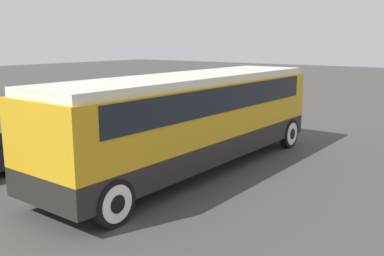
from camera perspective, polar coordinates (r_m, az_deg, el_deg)
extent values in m
plane|color=#423F3D|center=(13.56, 0.00, -5.58)|extent=(120.00, 120.00, 0.00)
cube|color=black|center=(13.35, 0.00, -2.26)|extent=(10.84, 2.57, 0.69)
cube|color=gold|center=(13.12, 0.00, 2.64)|extent=(10.84, 2.57, 1.62)
cube|color=black|center=(13.07, 0.00, 4.35)|extent=(9.54, 2.61, 0.73)
cube|color=silver|center=(13.01, 0.00, 6.64)|extent=(10.62, 2.36, 0.22)
cube|color=gold|center=(17.60, 10.46, 3.96)|extent=(0.36, 2.46, 1.85)
cylinder|color=black|center=(16.66, 12.78, -0.70)|extent=(1.09, 0.28, 1.09)
cylinder|color=silver|center=(16.66, 12.78, -0.70)|extent=(0.85, 0.30, 0.85)
cylinder|color=black|center=(16.66, 12.78, -0.70)|extent=(0.41, 0.32, 0.41)
cylinder|color=black|center=(17.73, 5.88, 0.25)|extent=(1.09, 0.28, 1.09)
cylinder|color=silver|center=(17.73, 5.88, 0.25)|extent=(0.85, 0.30, 0.85)
cylinder|color=black|center=(17.73, 5.88, 0.25)|extent=(0.41, 0.32, 0.41)
cylinder|color=black|center=(9.57, -10.48, -9.76)|extent=(1.09, 0.28, 1.09)
cylinder|color=silver|center=(9.57, -10.48, -9.76)|extent=(0.85, 0.30, 0.85)
cylinder|color=black|center=(9.57, -10.48, -9.76)|extent=(0.41, 0.32, 0.41)
cylinder|color=black|center=(11.33, -18.58, -6.79)|extent=(1.09, 0.28, 1.09)
cylinder|color=silver|center=(11.33, -18.58, -6.79)|extent=(0.85, 0.30, 0.85)
cylinder|color=black|center=(11.33, -18.58, -6.79)|extent=(0.41, 0.32, 0.41)
cylinder|color=black|center=(14.24, -20.58, -4.12)|extent=(0.66, 0.22, 0.66)
cylinder|color=black|center=(14.24, -20.58, -4.12)|extent=(0.25, 0.26, 0.25)
cylinder|color=black|center=(15.58, -23.75, -3.05)|extent=(0.66, 0.22, 0.66)
cylinder|color=black|center=(15.58, -23.75, -3.05)|extent=(0.25, 0.26, 0.25)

